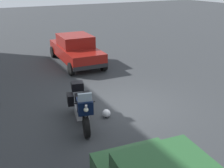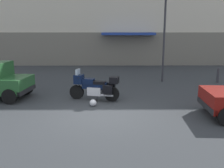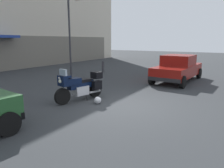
{
  "view_description": "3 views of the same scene",
  "coord_description": "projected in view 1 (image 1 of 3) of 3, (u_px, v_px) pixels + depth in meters",
  "views": [
    {
      "loc": [
        -7.51,
        4.66,
        4.37
      ],
      "look_at": [
        0.33,
        0.45,
        0.88
      ],
      "focal_mm": 43.28,
      "sensor_mm": 36.0,
      "label": 1
    },
    {
      "loc": [
        0.4,
        -8.67,
        3.08
      ],
      "look_at": [
        0.47,
        0.54,
        1.02
      ],
      "focal_mm": 39.63,
      "sensor_mm": 36.0,
      "label": 2
    },
    {
      "loc": [
        -6.78,
        -3.62,
        2.42
      ],
      "look_at": [
        0.09,
        0.59,
        0.76
      ],
      "focal_mm": 34.16,
      "sensor_mm": 36.0,
      "label": 3
    }
  ],
  "objects": [
    {
      "name": "ground_plane",
      "position": [
        127.0,
        107.0,
        9.81
      ],
      "size": [
        80.0,
        80.0,
        0.0
      ],
      "primitive_type": "plane",
      "color": "#2D3033"
    },
    {
      "name": "helmet",
      "position": [
        106.0,
        113.0,
        9.07
      ],
      "size": [
        0.28,
        0.28,
        0.28
      ],
      "primitive_type": "sphere",
      "color": "silver",
      "rests_on": "ground"
    },
    {
      "name": "car_sedan_far",
      "position": [
        76.0,
        49.0,
        14.65
      ],
      "size": [
        4.64,
        2.11,
        1.56
      ],
      "rotation": [
        0.0,
        0.0,
        -0.05
      ],
      "color": "maroon",
      "rests_on": "ground"
    },
    {
      "name": "motorcycle",
      "position": [
        82.0,
        105.0,
        8.54
      ],
      "size": [
        2.23,
        1.03,
        1.36
      ],
      "rotation": [
        0.0,
        0.0,
        2.91
      ],
      "color": "black",
      "rests_on": "ground"
    }
  ]
}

